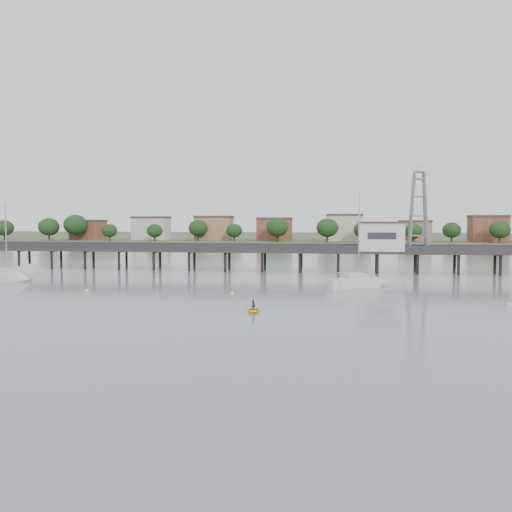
{
  "coord_description": "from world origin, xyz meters",
  "views": [
    {
      "loc": [
        18.86,
        -45.49,
        9.7
      ],
      "look_at": [
        4.91,
        42.0,
        4.0
      ],
      "focal_mm": 40.0,
      "sensor_mm": 36.0,
      "label": 1
    }
  ],
  "objects_px": {
    "pier": "(245,251)",
    "sailboat_c": "(364,283)",
    "yellow_dinghy": "(253,312)",
    "sailboat_b": "(11,277)",
    "white_tender": "(29,269)",
    "lattice_tower": "(418,212)"
  },
  "relations": [
    {
      "from": "pier",
      "to": "sailboat_c",
      "type": "bearing_deg",
      "value": -46.79
    },
    {
      "from": "yellow_dinghy",
      "to": "sailboat_b",
      "type": "bearing_deg",
      "value": 142.05
    },
    {
      "from": "sailboat_b",
      "to": "white_tender",
      "type": "relative_size",
      "value": 2.99
    },
    {
      "from": "sailboat_b",
      "to": "white_tender",
      "type": "bearing_deg",
      "value": 121.75
    },
    {
      "from": "pier",
      "to": "white_tender",
      "type": "xyz_separation_m",
      "value": [
        -39.37,
        -8.25,
        -3.31
      ]
    },
    {
      "from": "pier",
      "to": "sailboat_b",
      "type": "bearing_deg",
      "value": -144.4
    },
    {
      "from": "pier",
      "to": "sailboat_b",
      "type": "xyz_separation_m",
      "value": [
        -33.11,
        -23.7,
        -3.15
      ]
    },
    {
      "from": "sailboat_b",
      "to": "white_tender",
      "type": "distance_m",
      "value": 16.67
    },
    {
      "from": "sailboat_c",
      "to": "white_tender",
      "type": "relative_size",
      "value": 3.34
    },
    {
      "from": "lattice_tower",
      "to": "pier",
      "type": "bearing_deg",
      "value": -180.0
    },
    {
      "from": "lattice_tower",
      "to": "sailboat_b",
      "type": "xyz_separation_m",
      "value": [
        -64.61,
        -23.7,
        -10.46
      ]
    },
    {
      "from": "sailboat_b",
      "to": "pier",
      "type": "bearing_deg",
      "value": 45.29
    },
    {
      "from": "sailboat_b",
      "to": "yellow_dinghy",
      "type": "xyz_separation_m",
      "value": [
        42.39,
        -23.5,
        -0.64
      ]
    },
    {
      "from": "white_tender",
      "to": "yellow_dinghy",
      "type": "xyz_separation_m",
      "value": [
        48.65,
        -38.95,
        -0.48
      ]
    },
    {
      "from": "pier",
      "to": "lattice_tower",
      "type": "distance_m",
      "value": 32.34
    },
    {
      "from": "pier",
      "to": "sailboat_c",
      "type": "xyz_separation_m",
      "value": [
        21.44,
        -22.82,
        -3.16
      ]
    },
    {
      "from": "pier",
      "to": "lattice_tower",
      "type": "relative_size",
      "value": 9.68
    },
    {
      "from": "lattice_tower",
      "to": "yellow_dinghy",
      "type": "xyz_separation_m",
      "value": [
        -22.22,
        -47.21,
        -11.1
      ]
    },
    {
      "from": "pier",
      "to": "lattice_tower",
      "type": "bearing_deg",
      "value": 0.0
    },
    {
      "from": "white_tender",
      "to": "yellow_dinghy",
      "type": "relative_size",
      "value": 1.63
    },
    {
      "from": "lattice_tower",
      "to": "white_tender",
      "type": "height_order",
      "value": "lattice_tower"
    },
    {
      "from": "lattice_tower",
      "to": "sailboat_b",
      "type": "height_order",
      "value": "lattice_tower"
    }
  ]
}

